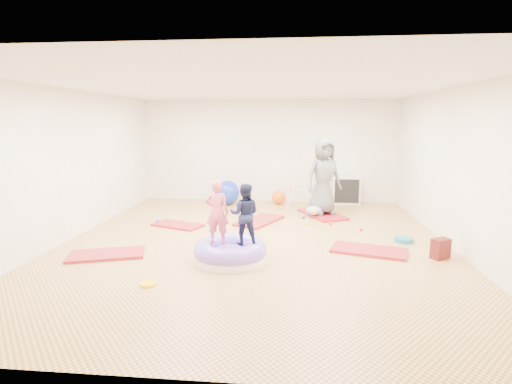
# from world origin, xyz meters

# --- Properties ---
(room) EXTENTS (7.01, 8.01, 2.81)m
(room) POSITION_xyz_m (0.00, 0.00, 1.40)
(room) COLOR tan
(room) RESTS_ON ground
(gym_mat_front_left) EXTENTS (1.33, 0.95, 0.05)m
(gym_mat_front_left) POSITION_xyz_m (-2.38, -0.96, 0.03)
(gym_mat_front_left) COLOR maroon
(gym_mat_front_left) RESTS_ON ground
(gym_mat_mid_left) EXTENTS (1.18, 0.88, 0.04)m
(gym_mat_mid_left) POSITION_xyz_m (-1.75, 1.04, 0.02)
(gym_mat_mid_left) COLOR maroon
(gym_mat_mid_left) RESTS_ON ground
(gym_mat_center_back) EXTENTS (1.10, 1.39, 0.05)m
(gym_mat_center_back) POSITION_xyz_m (-0.05, 1.56, 0.03)
(gym_mat_center_back) COLOR maroon
(gym_mat_center_back) RESTS_ON ground
(gym_mat_right) EXTENTS (1.36, 0.95, 0.05)m
(gym_mat_right) POSITION_xyz_m (2.01, -0.32, 0.03)
(gym_mat_right) COLOR maroon
(gym_mat_right) RESTS_ON ground
(gym_mat_rear_right) EXTENTS (1.18, 1.48, 0.06)m
(gym_mat_rear_right) POSITION_xyz_m (1.38, 2.31, 0.03)
(gym_mat_rear_right) COLOR maroon
(gym_mat_rear_right) RESTS_ON ground
(inflatable_cushion) EXTENTS (1.18, 1.18, 0.37)m
(inflatable_cushion) POSITION_xyz_m (-0.29, -1.00, 0.14)
(inflatable_cushion) COLOR white
(inflatable_cushion) RESTS_ON ground
(child_pink) EXTENTS (0.38, 0.26, 1.02)m
(child_pink) POSITION_xyz_m (-0.49, -1.01, 0.85)
(child_pink) COLOR #ED5970
(child_pink) RESTS_ON inflatable_cushion
(child_navy) EXTENTS (0.47, 0.37, 0.97)m
(child_navy) POSITION_xyz_m (-0.05, -1.02, 0.83)
(child_navy) COLOR #161B3E
(child_navy) RESTS_ON inflatable_cushion
(adult_caregiver) EXTENTS (1.02, 0.88, 1.76)m
(adult_caregiver) POSITION_xyz_m (1.39, 2.31, 0.93)
(adult_caregiver) COLOR #585858
(adult_caregiver) RESTS_ON gym_mat_rear_right
(infant) EXTENTS (0.38, 0.38, 0.22)m
(infant) POSITION_xyz_m (1.18, 2.08, 0.17)
(infant) COLOR #94A7D1
(infant) RESTS_ON gym_mat_rear_right
(ball_pit_balls) EXTENTS (4.43, 3.06, 0.08)m
(ball_pit_balls) POSITION_xyz_m (0.23, 0.93, 0.04)
(ball_pit_balls) COLOR yellow
(ball_pit_balls) RESTS_ON ground
(exercise_ball_blue) EXTENTS (0.65, 0.65, 0.65)m
(exercise_ball_blue) POSITION_xyz_m (-1.07, 3.36, 0.33)
(exercise_ball_blue) COLOR #1930B1
(exercise_ball_blue) RESTS_ON ground
(exercise_ball_orange) EXTENTS (0.38, 0.38, 0.38)m
(exercise_ball_orange) POSITION_xyz_m (0.30, 3.54, 0.19)
(exercise_ball_orange) COLOR #EA590F
(exercise_ball_orange) RESTS_ON ground
(infant_play_gym) EXTENTS (0.65, 0.62, 0.50)m
(infant_play_gym) POSITION_xyz_m (0.86, 3.05, 0.33)
(infant_play_gym) COLOR beige
(infant_play_gym) RESTS_ON ground
(cube_shelf) EXTENTS (0.74, 0.37, 0.74)m
(cube_shelf) POSITION_xyz_m (2.11, 3.79, 0.37)
(cube_shelf) COLOR beige
(cube_shelf) RESTS_ON ground
(balance_disc) EXTENTS (0.35, 0.35, 0.08)m
(balance_disc) POSITION_xyz_m (2.76, 0.34, 0.04)
(balance_disc) COLOR #1B7090
(balance_disc) RESTS_ON ground
(backpack) EXTENTS (0.34, 0.31, 0.34)m
(backpack) POSITION_xyz_m (3.10, -0.55, 0.17)
(backpack) COLOR maroon
(backpack) RESTS_ON ground
(yellow_toy) EXTENTS (0.22, 0.22, 0.03)m
(yellow_toy) POSITION_xyz_m (-1.25, -2.06, 0.02)
(yellow_toy) COLOR yellow
(yellow_toy) RESTS_ON ground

